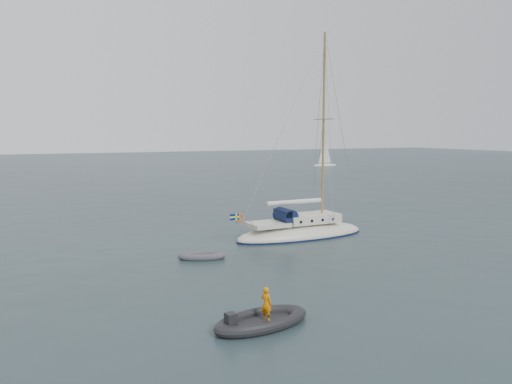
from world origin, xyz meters
name	(u,v)px	position (x,y,z in m)	size (l,w,h in m)	color
ground	(283,251)	(0.00, 0.00, 0.00)	(300.00, 300.00, 0.00)	black
sailboat	(301,221)	(3.00, 3.00, 1.07)	(9.93, 2.97, 14.14)	beige
dinghy	(202,256)	(-4.93, 0.34, 0.17)	(2.65, 1.20, 0.38)	#444449
rib	(261,320)	(-6.19, -9.78, 0.23)	(3.89, 1.77, 1.45)	black
distant_yacht_b	(325,151)	(43.54, 62.19, 3.08)	(5.44, 2.90, 7.21)	silver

